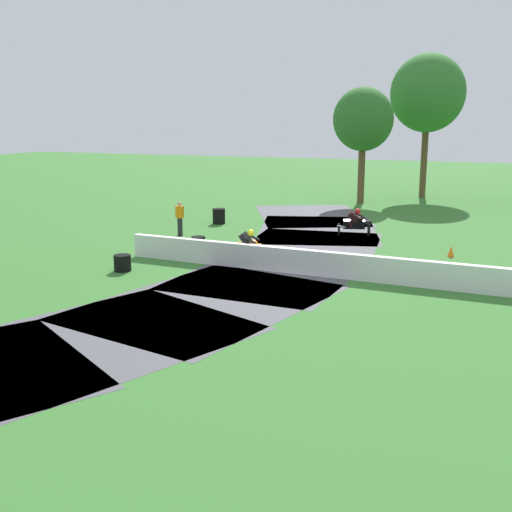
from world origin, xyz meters
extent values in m
plane|color=#38752D|center=(0.00, 0.00, 0.00)|extent=(120.00, 120.00, 0.00)
cube|color=#515156|center=(-2.18, -8.74, 0.00)|extent=(8.47, 9.79, 0.01)
cube|color=#515156|center=(-0.75, -4.46, 0.00)|extent=(7.46, 9.32, 0.01)
cube|color=#515156|center=(-0.06, 0.00, 0.00)|extent=(6.24, 8.58, 0.01)
cube|color=#515156|center=(-0.13, 4.52, 0.00)|extent=(6.48, 8.74, 0.01)
cube|color=#515156|center=(-0.96, 8.95, 0.00)|extent=(7.67, 9.43, 0.01)
cube|color=#515156|center=(-2.53, 13.19, 0.00)|extent=(8.63, 9.85, 0.01)
cube|color=white|center=(5.23, -0.36, 0.45)|extent=(22.91, 1.88, 0.90)
cylinder|color=black|center=(-0.74, 0.70, 0.30)|extent=(0.15, 0.69, 0.69)
cylinder|color=black|center=(-2.14, 0.82, 0.30)|extent=(0.15, 0.69, 0.69)
cube|color=orange|center=(-1.44, 0.71, 0.59)|extent=(1.02, 0.42, 0.44)
ellipsoid|color=orange|center=(-1.27, 0.65, 0.85)|extent=(0.46, 0.35, 0.28)
cone|color=orange|center=(-0.77, 0.63, 0.71)|extent=(0.42, 0.39, 0.45)
cylinder|color=#B2B2B7|center=(-2.05, 0.65, 0.49)|extent=(0.42, 0.13, 0.17)
cube|color=black|center=(-1.53, 0.66, 0.97)|extent=(0.52, 0.38, 0.60)
sphere|color=yellow|center=(-1.31, 0.59, 1.25)|extent=(0.26, 0.26, 0.26)
cylinder|color=black|center=(-1.23, 0.81, 1.02)|extent=(0.43, 0.11, 0.24)
cylinder|color=black|center=(-1.26, 0.45, 0.97)|extent=(0.43, 0.11, 0.24)
cylinder|color=black|center=(-1.61, 0.90, 0.64)|extent=(0.28, 0.17, 0.42)
cylinder|color=black|center=(-1.64, 0.55, 0.58)|extent=(0.28, 0.17, 0.42)
cylinder|color=black|center=(1.78, 8.03, 0.29)|extent=(0.28, 0.74, 0.74)
cylinder|color=black|center=(0.43, 7.66, 0.29)|extent=(0.28, 0.74, 0.74)
cube|color=black|center=(1.12, 7.76, 0.58)|extent=(1.06, 0.63, 0.46)
ellipsoid|color=black|center=(1.32, 7.74, 0.83)|extent=(0.51, 0.44, 0.31)
cone|color=black|center=(1.79, 7.91, 0.69)|extent=(0.44, 0.45, 0.48)
cylinder|color=#B2B2B7|center=(0.57, 7.52, 0.47)|extent=(0.42, 0.22, 0.18)
cube|color=#331919|center=(1.07, 7.64, 0.94)|extent=(0.53, 0.48, 0.62)
sphere|color=red|center=(1.31, 7.62, 1.21)|extent=(0.26, 0.26, 0.26)
cylinder|color=#331919|center=(1.30, 7.87, 1.02)|extent=(0.43, 0.24, 0.24)
cylinder|color=#331919|center=(1.39, 7.54, 0.92)|extent=(0.43, 0.24, 0.24)
cylinder|color=#331919|center=(0.91, 7.88, 0.65)|extent=(0.26, 0.26, 0.42)
cylinder|color=#331919|center=(1.00, 7.54, 0.55)|extent=(0.26, 0.26, 0.42)
cylinder|color=black|center=(-5.35, -1.99, 0.10)|extent=(0.63, 0.63, 0.20)
cylinder|color=black|center=(-5.35, -1.99, 0.30)|extent=(0.63, 0.63, 0.20)
cylinder|color=black|center=(-5.35, -1.99, 0.50)|extent=(0.63, 0.63, 0.20)
cylinder|color=black|center=(-4.78, 3.18, 0.10)|extent=(0.61, 0.61, 0.20)
cylinder|color=black|center=(-4.78, 3.18, 0.30)|extent=(0.61, 0.61, 0.20)
cylinder|color=black|center=(-6.26, 8.72, 0.10)|extent=(0.66, 0.66, 0.20)
cylinder|color=black|center=(-6.26, 8.72, 0.30)|extent=(0.66, 0.66, 0.20)
cylinder|color=black|center=(-6.26, 8.72, 0.50)|extent=(0.66, 0.66, 0.20)
cylinder|color=black|center=(-6.26, 8.72, 0.70)|extent=(0.66, 0.66, 0.20)
cylinder|color=#232328|center=(-6.58, 4.93, 0.43)|extent=(0.24, 0.24, 0.86)
cube|color=orange|center=(-6.58, 4.93, 1.14)|extent=(0.34, 0.22, 0.56)
sphere|color=tan|center=(-6.58, 4.93, 1.53)|extent=(0.20, 0.20, 0.20)
cone|color=orange|center=(5.74, 4.78, 0.22)|extent=(0.28, 0.28, 0.44)
cylinder|color=brown|center=(2.43, 23.95, 2.46)|extent=(0.44, 0.44, 4.92)
ellipsoid|color=#33752D|center=(2.43, 23.95, 7.04)|extent=(4.99, 4.99, 5.24)
cylinder|color=brown|center=(-0.97, 19.41, 1.85)|extent=(0.44, 0.44, 3.71)
ellipsoid|color=#2D6B28|center=(-0.97, 19.41, 5.33)|extent=(3.81, 3.81, 4.00)
camera|label=1|loc=(7.26, -21.43, 5.61)|focal=44.61mm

